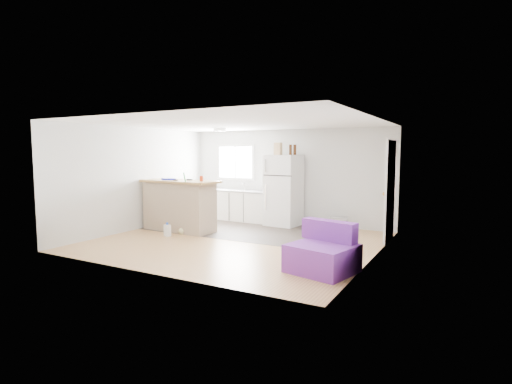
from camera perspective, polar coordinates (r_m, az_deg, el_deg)
room at (r=8.09m, az=-2.82°, el=1.28°), size 5.51×5.01×2.41m
vinyl_zone at (r=9.68m, az=-2.57°, el=-5.15°), size 4.05×2.50×0.00m
window at (r=11.00m, az=-2.94°, el=4.27°), size 1.18×0.06×0.98m
interior_door at (r=8.59m, az=18.57°, el=0.03°), size 0.11×0.92×2.10m
ceiling_fixture at (r=9.74m, az=-5.21°, el=8.84°), size 0.30×0.30×0.07m
kitchen_cabinets at (r=10.67m, az=-2.10°, el=-1.88°), size 1.84×0.62×1.08m
peninsula at (r=9.45m, az=-10.91°, el=-1.85°), size 1.97×0.87×1.18m
refrigerator at (r=9.94m, az=3.96°, el=0.24°), size 0.83×0.79×1.76m
cooler at (r=9.47m, az=11.72°, el=-4.50°), size 0.48×0.39×0.32m
purple_seat at (r=6.27m, az=9.58°, el=-8.68°), size 1.08×1.05×0.75m
cleaner_jug at (r=8.93m, az=-12.55°, el=-5.35°), size 0.15×0.12×0.30m
mop at (r=9.06m, az=-10.25°, el=-4.50°), size 0.26×0.39×1.40m
red_cup at (r=8.97m, az=-7.81°, el=1.92°), size 0.10×0.10×0.12m
blue_tray at (r=9.55m, az=-12.40°, el=1.82°), size 0.36×0.31×0.04m
tool_a at (r=9.30m, az=-9.50°, el=1.75°), size 0.14×0.05×0.03m
tool_b at (r=9.24m, az=-11.40°, el=1.68°), size 0.11×0.08×0.03m
cardboard_box at (r=9.90m, az=3.17°, el=6.18°), size 0.22×0.15×0.30m
bottle_left at (r=9.76m, az=4.95°, el=6.03°), size 0.08×0.08×0.25m
bottle_right at (r=9.74m, az=5.56°, el=6.03°), size 0.08×0.08×0.25m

